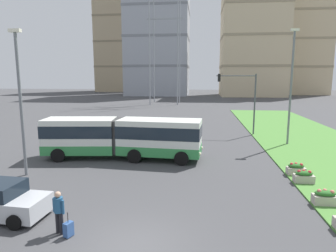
{
  "coord_description": "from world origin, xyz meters",
  "views": [
    {
      "loc": [
        2.32,
        -9.84,
        6.13
      ],
      "look_at": [
        -0.26,
        13.56,
        2.2
      ],
      "focal_mm": 31.94,
      "sensor_mm": 36.0,
      "label": 1
    }
  ],
  "objects_px": {
    "apartment_tower_westcentre": "(158,26)",
    "apartment_tower_eastcentre": "(299,16)",
    "pedestrian_crossing": "(59,210)",
    "streetlight_left": "(20,97)",
    "articulated_bus": "(122,137)",
    "flower_planter_3": "(296,169)",
    "rolling_suitcase": "(68,229)",
    "traffic_light_far_right": "(242,93)",
    "car_navy_sedan": "(120,128)",
    "flower_planter_1": "(325,197)",
    "apartment_tower_centre": "(253,39)",
    "apartment_tower_west": "(121,32)",
    "flower_planter_2": "(304,176)",
    "streetlight_median": "(291,83)"
  },
  "relations": [
    {
      "from": "car_navy_sedan",
      "to": "apartment_tower_westcentre",
      "type": "distance_m",
      "value": 73.5
    },
    {
      "from": "apartment_tower_eastcentre",
      "to": "flower_planter_3",
      "type": "bearing_deg",
      "value": -106.17
    },
    {
      "from": "apartment_tower_westcentre",
      "to": "apartment_tower_centre",
      "type": "distance_m",
      "value": 30.28
    },
    {
      "from": "flower_planter_3",
      "to": "apartment_tower_eastcentre",
      "type": "height_order",
      "value": "apartment_tower_eastcentre"
    },
    {
      "from": "articulated_bus",
      "to": "flower_planter_2",
      "type": "height_order",
      "value": "articulated_bus"
    },
    {
      "from": "rolling_suitcase",
      "to": "apartment_tower_eastcentre",
      "type": "height_order",
      "value": "apartment_tower_eastcentre"
    },
    {
      "from": "flower_planter_2",
      "to": "flower_planter_3",
      "type": "distance_m",
      "value": 1.45
    },
    {
      "from": "rolling_suitcase",
      "to": "apartment_tower_westcentre",
      "type": "height_order",
      "value": "apartment_tower_westcentre"
    },
    {
      "from": "articulated_bus",
      "to": "flower_planter_1",
      "type": "relative_size",
      "value": 10.93
    },
    {
      "from": "flower_planter_3",
      "to": "streetlight_left",
      "type": "xyz_separation_m",
      "value": [
        -16.8,
        -1.78,
        4.44
      ]
    },
    {
      "from": "articulated_bus",
      "to": "pedestrian_crossing",
      "type": "distance_m",
      "value": 11.0
    },
    {
      "from": "streetlight_left",
      "to": "apartment_tower_centre",
      "type": "xyz_separation_m",
      "value": [
        26.44,
        80.62,
        12.71
      ]
    },
    {
      "from": "flower_planter_1",
      "to": "apartment_tower_centre",
      "type": "distance_m",
      "value": 85.58
    },
    {
      "from": "apartment_tower_eastcentre",
      "to": "streetlight_median",
      "type": "bearing_deg",
      "value": -106.58
    },
    {
      "from": "flower_planter_3",
      "to": "apartment_tower_centre",
      "type": "height_order",
      "value": "apartment_tower_centre"
    },
    {
      "from": "flower_planter_2",
      "to": "apartment_tower_centre",
      "type": "distance_m",
      "value": 82.67
    },
    {
      "from": "articulated_bus",
      "to": "apartment_tower_eastcentre",
      "type": "xyz_separation_m",
      "value": [
        38.83,
        90.65,
        25.05
      ]
    },
    {
      "from": "apartment_tower_centre",
      "to": "flower_planter_1",
      "type": "bearing_deg",
      "value": -96.6
    },
    {
      "from": "articulated_bus",
      "to": "rolling_suitcase",
      "type": "xyz_separation_m",
      "value": [
        0.81,
        -11.18,
        -1.34
      ]
    },
    {
      "from": "apartment_tower_westcentre",
      "to": "apartment_tower_eastcentre",
      "type": "relative_size",
      "value": 0.84
    },
    {
      "from": "apartment_tower_centre",
      "to": "apartment_tower_eastcentre",
      "type": "xyz_separation_m",
      "value": [
        17.42,
        14.49,
        9.13
      ]
    },
    {
      "from": "articulated_bus",
      "to": "flower_planter_3",
      "type": "distance_m",
      "value": 12.14
    },
    {
      "from": "articulated_bus",
      "to": "traffic_light_far_right",
      "type": "distance_m",
      "value": 14.78
    },
    {
      "from": "rolling_suitcase",
      "to": "traffic_light_far_right",
      "type": "xyz_separation_m",
      "value": [
        9.27,
        21.64,
        4.06
      ]
    },
    {
      "from": "pedestrian_crossing",
      "to": "streetlight_left",
      "type": "bearing_deg",
      "value": 129.57
    },
    {
      "from": "rolling_suitcase",
      "to": "apartment_tower_westcentre",
      "type": "distance_m",
      "value": 93.09
    },
    {
      "from": "rolling_suitcase",
      "to": "flower_planter_3",
      "type": "relative_size",
      "value": 0.88
    },
    {
      "from": "streetlight_left",
      "to": "streetlight_median",
      "type": "distance_m",
      "value": 21.52
    },
    {
      "from": "apartment_tower_westcentre",
      "to": "apartment_tower_eastcentre",
      "type": "bearing_deg",
      "value": 14.09
    },
    {
      "from": "flower_planter_3",
      "to": "apartment_tower_centre",
      "type": "xyz_separation_m",
      "value": [
        9.63,
        78.84,
        17.15
      ]
    },
    {
      "from": "car_navy_sedan",
      "to": "streetlight_left",
      "type": "bearing_deg",
      "value": -100.52
    },
    {
      "from": "flower_planter_1",
      "to": "flower_planter_3",
      "type": "xyz_separation_m",
      "value": [
        0.0,
        4.45,
        0.0
      ]
    },
    {
      "from": "traffic_light_far_right",
      "to": "car_navy_sedan",
      "type": "bearing_deg",
      "value": -172.45
    },
    {
      "from": "apartment_tower_westcentre",
      "to": "apartment_tower_centre",
      "type": "height_order",
      "value": "apartment_tower_westcentre"
    },
    {
      "from": "streetlight_left",
      "to": "apartment_tower_westcentre",
      "type": "height_order",
      "value": "apartment_tower_westcentre"
    },
    {
      "from": "flower_planter_1",
      "to": "flower_planter_2",
      "type": "relative_size",
      "value": 1.0
    },
    {
      "from": "streetlight_left",
      "to": "apartment_tower_centre",
      "type": "distance_m",
      "value": 85.79
    },
    {
      "from": "flower_planter_2",
      "to": "apartment_tower_eastcentre",
      "type": "height_order",
      "value": "apartment_tower_eastcentre"
    },
    {
      "from": "flower_planter_3",
      "to": "apartment_tower_centre",
      "type": "bearing_deg",
      "value": 83.04
    },
    {
      "from": "flower_planter_3",
      "to": "traffic_light_far_right",
      "type": "bearing_deg",
      "value": 97.35
    },
    {
      "from": "rolling_suitcase",
      "to": "apartment_tower_west",
      "type": "bearing_deg",
      "value": 103.76
    },
    {
      "from": "rolling_suitcase",
      "to": "flower_planter_3",
      "type": "xyz_separation_m",
      "value": [
        10.97,
        8.5,
        0.11
      ]
    },
    {
      "from": "flower_planter_3",
      "to": "apartment_tower_west",
      "type": "xyz_separation_m",
      "value": [
        -38.3,
        103.16,
        23.47
      ]
    },
    {
      "from": "flower_planter_3",
      "to": "traffic_light_far_right",
      "type": "xyz_separation_m",
      "value": [
        -1.7,
        13.15,
        3.94
      ]
    },
    {
      "from": "flower_planter_1",
      "to": "flower_planter_3",
      "type": "bearing_deg",
      "value": 90.0
    },
    {
      "from": "traffic_light_far_right",
      "to": "apartment_tower_westcentre",
      "type": "bearing_deg",
      "value": 105.12
    },
    {
      "from": "pedestrian_crossing",
      "to": "flower_planter_3",
      "type": "distance_m",
      "value": 14.13
    },
    {
      "from": "streetlight_median",
      "to": "apartment_tower_west",
      "type": "xyz_separation_m",
      "value": [
        -40.2,
        94.33,
        18.37
      ]
    },
    {
      "from": "flower_planter_1",
      "to": "streetlight_left",
      "type": "bearing_deg",
      "value": 170.98
    },
    {
      "from": "streetlight_left",
      "to": "apartment_tower_eastcentre",
      "type": "xyz_separation_m",
      "value": [
        43.86,
        95.11,
        21.83
      ]
    }
  ]
}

